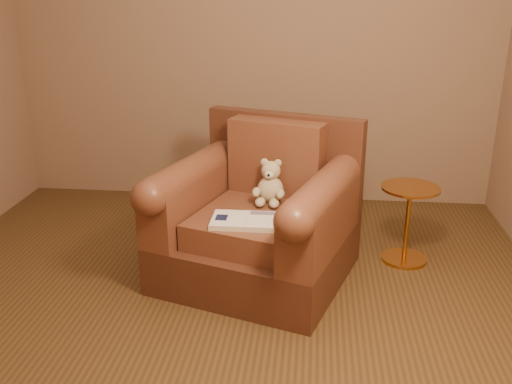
# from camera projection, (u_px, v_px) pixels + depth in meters

# --- Properties ---
(floor) EXTENTS (4.00, 4.00, 0.00)m
(floor) POSITION_uv_depth(u_px,v_px,m) (215.00, 319.00, 3.21)
(floor) COLOR #50381B
(floor) RESTS_ON ground
(armchair) EXTENTS (1.35, 1.31, 0.97)m
(armchair) POSITION_uv_depth(u_px,v_px,m) (260.00, 219.00, 3.60)
(armchair) COLOR #4C2719
(armchair) RESTS_ON floor
(teddy_bear) EXTENTS (0.21, 0.24, 0.29)m
(teddy_bear) POSITION_uv_depth(u_px,v_px,m) (270.00, 186.00, 3.60)
(teddy_bear) COLOR tan
(teddy_bear) RESTS_ON armchair
(guidebook) EXTENTS (0.42, 0.25, 0.03)m
(guidebook) POSITION_uv_depth(u_px,v_px,m) (247.00, 221.00, 3.31)
(guidebook) COLOR beige
(guidebook) RESTS_ON armchair
(side_table) EXTENTS (0.38, 0.38, 0.53)m
(side_table) POSITION_uv_depth(u_px,v_px,m) (407.00, 221.00, 3.80)
(side_table) COLOR #C48335
(side_table) RESTS_ON floor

